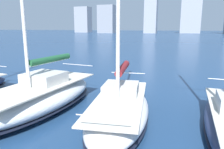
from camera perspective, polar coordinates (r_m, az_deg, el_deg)
city_skyline at (r=163.98m, az=20.15°, el=15.42°), size 171.38×24.82×44.23m
sailboat_maroon at (r=9.75m, az=1.99°, el=-8.60°), size 3.51×7.26×11.68m
sailboat_forest at (r=11.66m, az=-18.45°, el=-5.45°), size 3.67×8.21×9.82m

